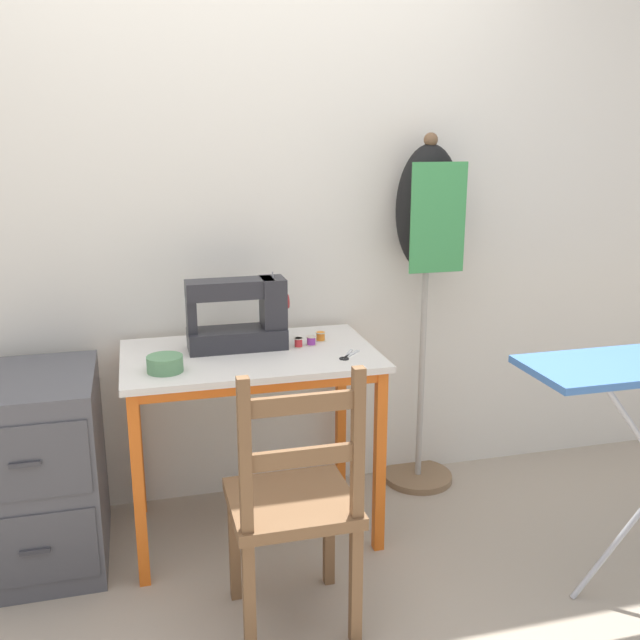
% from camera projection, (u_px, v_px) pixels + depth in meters
% --- Properties ---
extents(ground_plane, '(14.00, 14.00, 0.00)m').
position_uv_depth(ground_plane, '(268.00, 571.00, 2.67)').
color(ground_plane, tan).
extents(wall_back, '(10.00, 0.05, 2.55)m').
position_uv_depth(wall_back, '(232.00, 210.00, 2.97)').
color(wall_back, silver).
rests_on(wall_back, ground_plane).
extents(sewing_table, '(0.98, 0.61, 0.77)m').
position_uv_depth(sewing_table, '(251.00, 379.00, 2.77)').
color(sewing_table, silver).
rests_on(sewing_table, ground_plane).
extents(sewing_machine, '(0.40, 0.15, 0.30)m').
position_uv_depth(sewing_machine, '(242.00, 316.00, 2.78)').
color(sewing_machine, '#28282D').
rests_on(sewing_machine, sewing_table).
extents(fabric_bowl, '(0.13, 0.13, 0.06)m').
position_uv_depth(fabric_bowl, '(165.00, 363.00, 2.53)').
color(fabric_bowl, '#56895B').
rests_on(fabric_bowl, sewing_table).
extents(scissors, '(0.10, 0.12, 0.01)m').
position_uv_depth(scissors, '(347.00, 356.00, 2.70)').
color(scissors, silver).
rests_on(scissors, sewing_table).
extents(thread_spool_near_machine, '(0.04, 0.04, 0.04)m').
position_uv_depth(thread_spool_near_machine, '(298.00, 343.00, 2.82)').
color(thread_spool_near_machine, red).
rests_on(thread_spool_near_machine, sewing_table).
extents(thread_spool_mid_table, '(0.04, 0.04, 0.04)m').
position_uv_depth(thread_spool_mid_table, '(311.00, 341.00, 2.85)').
color(thread_spool_mid_table, purple).
rests_on(thread_spool_mid_table, sewing_table).
extents(thread_spool_far_edge, '(0.04, 0.04, 0.04)m').
position_uv_depth(thread_spool_far_edge, '(321.00, 336.00, 2.91)').
color(thread_spool_far_edge, orange).
rests_on(thread_spool_far_edge, sewing_table).
extents(wooden_chair, '(0.40, 0.38, 0.93)m').
position_uv_depth(wooden_chair, '(294.00, 505.00, 2.27)').
color(wooden_chair, brown).
rests_on(wooden_chair, ground_plane).
extents(filing_cabinet, '(0.45, 0.57, 0.74)m').
position_uv_depth(filing_cabinet, '(40.00, 470.00, 2.66)').
color(filing_cabinet, '#4C4C51').
rests_on(filing_cabinet, ground_plane).
extents(dress_form, '(0.32, 0.32, 1.59)m').
position_uv_depth(dress_form, '(427.00, 237.00, 3.07)').
color(dress_form, '#846647').
rests_on(dress_form, ground_plane).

